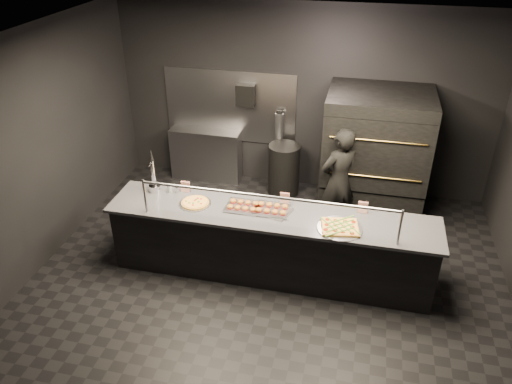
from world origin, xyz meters
TOP-DOWN VIEW (x-y plane):
  - room at (-0.02, 0.05)m, footprint 6.04×6.00m
  - service_counter at (0.00, -0.00)m, footprint 4.10×0.78m
  - pizza_oven at (1.20, 1.90)m, footprint 1.50×1.23m
  - prep_shelf at (-1.60, 2.32)m, footprint 1.20×0.35m
  - towel_dispenser at (-0.90, 2.39)m, footprint 0.30×0.20m
  - fire_extinguisher at (-0.35, 2.40)m, footprint 0.14×0.14m
  - beer_tap at (-1.60, 0.20)m, footprint 0.16×0.22m
  - round_pizza at (-0.98, 0.01)m, footprint 0.41×0.41m
  - slider_tray_a at (-0.37, 0.05)m, footprint 0.45×0.35m
  - slider_tray_b at (-0.00, 0.06)m, footprint 0.52×0.44m
  - square_pizza at (0.85, -0.14)m, footprint 0.53×0.53m
  - condiment_jar at (-1.37, 0.22)m, footprint 0.16×0.06m
  - tent_cards at (0.00, 0.28)m, footprint 2.41×0.04m
  - trash_bin at (-0.20, 2.11)m, footprint 0.51×0.51m
  - worker at (0.74, 1.23)m, footprint 0.70×0.65m

SIDE VIEW (x-z plane):
  - trash_bin at x=-0.20m, z-range 0.00..0.86m
  - prep_shelf at x=-1.60m, z-range 0.00..0.90m
  - service_counter at x=0.00m, z-range -0.22..1.15m
  - worker at x=0.74m, z-range 0.00..1.60m
  - round_pizza at x=-0.98m, z-range 0.92..0.95m
  - square_pizza at x=0.85m, z-range 0.92..0.96m
  - slider_tray_a at x=-0.37m, z-range 0.91..0.98m
  - slider_tray_b at x=0.00m, z-range 0.91..0.98m
  - pizza_oven at x=1.20m, z-range 0.01..1.92m
  - condiment_jar at x=-1.37m, z-range 0.92..1.02m
  - tent_cards at x=0.00m, z-range 0.92..1.07m
  - fire_extinguisher at x=-0.35m, z-range 0.81..1.31m
  - beer_tap at x=-1.60m, z-range 0.79..1.40m
  - room at x=-0.02m, z-range 0.00..3.00m
  - towel_dispenser at x=-0.90m, z-range 1.38..1.73m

